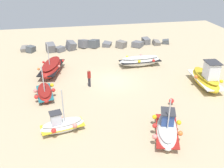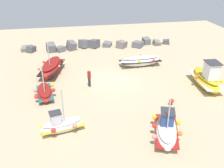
{
  "view_description": "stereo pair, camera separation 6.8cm",
  "coord_description": "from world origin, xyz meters",
  "px_view_note": "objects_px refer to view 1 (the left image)",
  "views": [
    {
      "loc": [
        -4.23,
        -21.52,
        10.73
      ],
      "look_at": [
        -0.5,
        -2.34,
        0.9
      ],
      "focal_mm": 40.28,
      "sensor_mm": 36.0,
      "label": 1
    },
    {
      "loc": [
        -4.17,
        -21.53,
        10.73
      ],
      "look_at": [
        -0.5,
        -2.34,
        0.9
      ],
      "focal_mm": 40.28,
      "sensor_mm": 36.0,
      "label": 2
    }
  ],
  "objects_px": {
    "fishing_boat_1": "(52,67)",
    "fishing_boat_3": "(167,128)",
    "fishing_boat_2": "(62,125)",
    "person_walking": "(89,77)",
    "fishing_boat_5": "(45,92)",
    "fishing_boat_4": "(206,78)",
    "mooring_buoy_0": "(171,101)",
    "fishing_boat_0": "(140,61)"
  },
  "relations": [
    {
      "from": "fishing_boat_0",
      "to": "person_walking",
      "type": "bearing_deg",
      "value": -149.0
    },
    {
      "from": "fishing_boat_1",
      "to": "fishing_boat_2",
      "type": "height_order",
      "value": "fishing_boat_1"
    },
    {
      "from": "fishing_boat_1",
      "to": "fishing_boat_2",
      "type": "distance_m",
      "value": 10.11
    },
    {
      "from": "fishing_boat_4",
      "to": "fishing_boat_3",
      "type": "bearing_deg",
      "value": -40.82
    },
    {
      "from": "fishing_boat_1",
      "to": "fishing_boat_4",
      "type": "bearing_deg",
      "value": -98.18
    },
    {
      "from": "fishing_boat_2",
      "to": "fishing_boat_4",
      "type": "bearing_deg",
      "value": -173.33
    },
    {
      "from": "fishing_boat_0",
      "to": "fishing_boat_3",
      "type": "distance_m",
      "value": 12.28
    },
    {
      "from": "fishing_boat_4",
      "to": "mooring_buoy_0",
      "type": "relative_size",
      "value": 8.39
    },
    {
      "from": "fishing_boat_2",
      "to": "mooring_buoy_0",
      "type": "xyz_separation_m",
      "value": [
        8.76,
        1.84,
        -0.15
      ]
    },
    {
      "from": "fishing_boat_0",
      "to": "fishing_boat_5",
      "type": "height_order",
      "value": "fishing_boat_5"
    },
    {
      "from": "fishing_boat_4",
      "to": "person_walking",
      "type": "height_order",
      "value": "fishing_boat_4"
    },
    {
      "from": "mooring_buoy_0",
      "to": "fishing_boat_1",
      "type": "bearing_deg",
      "value": 139.53
    },
    {
      "from": "fishing_boat_0",
      "to": "fishing_boat_3",
      "type": "bearing_deg",
      "value": -100.77
    },
    {
      "from": "fishing_boat_1",
      "to": "mooring_buoy_0",
      "type": "height_order",
      "value": "fishing_boat_1"
    },
    {
      "from": "fishing_boat_5",
      "to": "fishing_boat_4",
      "type": "bearing_deg",
      "value": -101.23
    },
    {
      "from": "person_walking",
      "to": "mooring_buoy_0",
      "type": "height_order",
      "value": "person_walking"
    },
    {
      "from": "fishing_boat_2",
      "to": "fishing_boat_3",
      "type": "distance_m",
      "value": 7.09
    },
    {
      "from": "fishing_boat_2",
      "to": "fishing_boat_5",
      "type": "height_order",
      "value": "fishing_boat_2"
    },
    {
      "from": "fishing_boat_4",
      "to": "fishing_boat_1",
      "type": "bearing_deg",
      "value": -107.25
    },
    {
      "from": "fishing_boat_1",
      "to": "fishing_boat_0",
      "type": "bearing_deg",
      "value": -74.19
    },
    {
      "from": "fishing_boat_1",
      "to": "fishing_boat_3",
      "type": "distance_m",
      "value": 14.17
    },
    {
      "from": "fishing_boat_0",
      "to": "fishing_boat_4",
      "type": "xyz_separation_m",
      "value": [
        4.5,
        -6.03,
        0.26
      ]
    },
    {
      "from": "mooring_buoy_0",
      "to": "fishing_boat_2",
      "type": "bearing_deg",
      "value": -168.14
    },
    {
      "from": "fishing_boat_3",
      "to": "mooring_buoy_0",
      "type": "relative_size",
      "value": 7.32
    },
    {
      "from": "fishing_boat_2",
      "to": "mooring_buoy_0",
      "type": "height_order",
      "value": "fishing_boat_2"
    },
    {
      "from": "fishing_boat_1",
      "to": "fishing_boat_5",
      "type": "bearing_deg",
      "value": -171.92
    },
    {
      "from": "fishing_boat_0",
      "to": "mooring_buoy_0",
      "type": "bearing_deg",
      "value": -91.69
    },
    {
      "from": "mooring_buoy_0",
      "to": "fishing_boat_3",
      "type": "bearing_deg",
      "value": -117.57
    },
    {
      "from": "fishing_boat_3",
      "to": "mooring_buoy_0",
      "type": "height_order",
      "value": "fishing_boat_3"
    },
    {
      "from": "mooring_buoy_0",
      "to": "fishing_boat_0",
      "type": "bearing_deg",
      "value": 90.7
    },
    {
      "from": "fishing_boat_2",
      "to": "fishing_boat_3",
      "type": "xyz_separation_m",
      "value": [
        6.87,
        -1.79,
        0.04
      ]
    },
    {
      "from": "fishing_boat_1",
      "to": "fishing_boat_4",
      "type": "xyz_separation_m",
      "value": [
        14.04,
        -5.74,
        0.18
      ]
    },
    {
      "from": "fishing_boat_0",
      "to": "fishing_boat_1",
      "type": "relative_size",
      "value": 0.95
    },
    {
      "from": "fishing_boat_2",
      "to": "person_walking",
      "type": "distance_m",
      "value": 6.89
    },
    {
      "from": "fishing_boat_3",
      "to": "mooring_buoy_0",
      "type": "xyz_separation_m",
      "value": [
        1.89,
        3.63,
        -0.19
      ]
    },
    {
      "from": "person_walking",
      "to": "fishing_boat_2",
      "type": "bearing_deg",
      "value": -148.6
    },
    {
      "from": "fishing_boat_0",
      "to": "fishing_boat_5",
      "type": "bearing_deg",
      "value": -155.25
    },
    {
      "from": "fishing_boat_1",
      "to": "mooring_buoy_0",
      "type": "relative_size",
      "value": 8.71
    },
    {
      "from": "fishing_boat_1",
      "to": "fishing_boat_3",
      "type": "xyz_separation_m",
      "value": [
        7.75,
        -11.86,
        -0.11
      ]
    },
    {
      "from": "fishing_boat_1",
      "to": "person_walking",
      "type": "relative_size",
      "value": 2.88
    },
    {
      "from": "fishing_boat_2",
      "to": "fishing_boat_4",
      "type": "relative_size",
      "value": 0.67
    },
    {
      "from": "fishing_boat_1",
      "to": "fishing_boat_2",
      "type": "xyz_separation_m",
      "value": [
        0.89,
        -10.07,
        -0.15
      ]
    }
  ]
}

